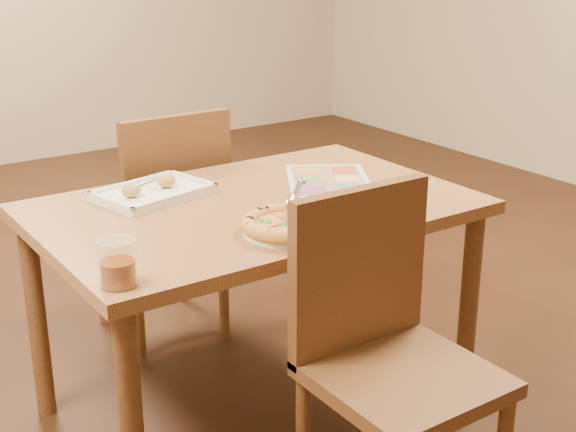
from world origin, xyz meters
TOP-DOWN VIEW (x-y plane):
  - dining_table at (0.00, 0.00)m, footprint 1.30×0.85m
  - chair_near at (0.00, -0.60)m, footprint 0.42×0.42m
  - chair_far at (-0.00, 0.60)m, footprint 0.42×0.42m
  - plate at (-0.06, -0.28)m, footprint 0.30×0.30m
  - pizza at (-0.06, -0.28)m, footprint 0.27×0.27m
  - pizza_cutter at (-0.02, -0.24)m, footprint 0.12×0.10m
  - appetizer_tray at (-0.23, 0.22)m, footprint 0.38×0.30m
  - glass_tumbler at (-0.58, -0.34)m, footprint 0.09×0.09m
  - menu at (0.33, 0.05)m, footprint 0.42×0.46m

SIDE VIEW (x-z plane):
  - chair_near at x=0.00m, z-range 0.33..0.80m
  - chair_far at x=0.00m, z-range 0.33..0.80m
  - dining_table at x=0.00m, z-range 0.27..0.99m
  - menu at x=0.33m, z-range 0.72..0.72m
  - plate at x=-0.06m, z-range 0.72..0.73m
  - appetizer_tray at x=-0.23m, z-range 0.70..0.76m
  - pizza at x=-0.06m, z-range 0.73..0.77m
  - glass_tumbler at x=-0.58m, z-range 0.71..0.83m
  - pizza_cutter at x=-0.02m, z-range 0.76..0.84m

